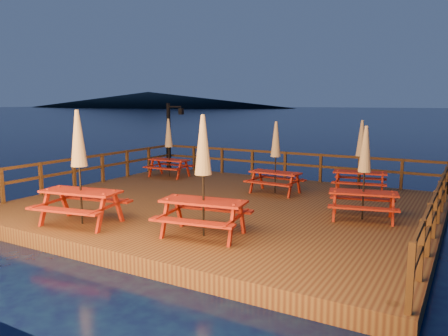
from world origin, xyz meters
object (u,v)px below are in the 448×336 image
(lamp_post, at_px, (172,130))
(picnic_table_1, at_px, (361,156))
(picnic_table_0, at_px, (169,147))
(picnic_table_2, at_px, (276,156))

(lamp_post, xyz_separation_m, picnic_table_1, (8.64, -1.07, -0.51))
(picnic_table_0, xyz_separation_m, picnic_table_1, (7.61, 0.53, 0.04))
(picnic_table_0, xyz_separation_m, picnic_table_2, (5.12, -0.88, 0.02))
(picnic_table_0, distance_m, picnic_table_1, 7.63)
(picnic_table_2, bearing_deg, picnic_table_1, 32.69)
(picnic_table_1, xyz_separation_m, picnic_table_2, (-2.49, -1.40, -0.02))
(lamp_post, distance_m, picnic_table_0, 1.98)
(lamp_post, height_order, picnic_table_1, lamp_post)
(picnic_table_1, bearing_deg, lamp_post, 162.95)
(lamp_post, relative_size, picnic_table_1, 1.21)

